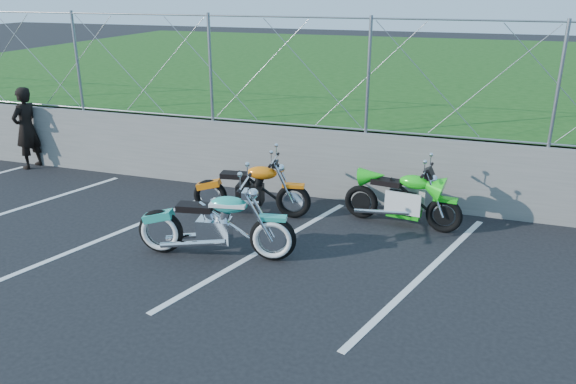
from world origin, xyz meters
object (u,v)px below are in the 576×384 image
(cruiser_turquoise, at_px, (218,227))
(person_standing, at_px, (26,128))
(naked_orange, at_px, (253,191))
(sportbike_green, at_px, (404,200))

(cruiser_turquoise, relative_size, person_standing, 1.34)
(cruiser_turquoise, height_order, naked_orange, cruiser_turquoise)
(naked_orange, relative_size, sportbike_green, 1.05)
(sportbike_green, xyz_separation_m, person_standing, (-8.16, 0.62, 0.44))
(sportbike_green, height_order, person_standing, person_standing)
(naked_orange, bearing_deg, person_standing, 161.24)
(naked_orange, bearing_deg, sportbike_green, -0.02)
(naked_orange, relative_size, person_standing, 1.18)
(person_standing, bearing_deg, naked_orange, 84.67)
(naked_orange, bearing_deg, cruiser_turquoise, -94.80)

